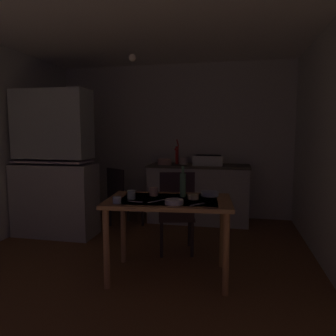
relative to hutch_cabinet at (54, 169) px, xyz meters
name	(u,v)px	position (x,y,z in m)	size (l,w,h in m)	color
ground_plane	(144,253)	(1.34, -0.38, -0.90)	(4.80, 4.80, 0.00)	brown
wall_back	(174,141)	(1.34, 1.43, 0.33)	(3.90, 0.10, 2.47)	silver
wall_right	(333,147)	(3.29, -0.38, 0.33)	(0.10, 3.63, 2.47)	silver
ceiling_slab	(142,25)	(1.34, -0.38, 1.62)	(3.90, 3.63, 0.10)	white
hutch_cabinet	(54,169)	(0.00, 0.00, 0.00)	(1.08, 0.46, 1.93)	#ADB0AE
counter_cabinet	(199,193)	(1.81, 1.06, -0.46)	(1.54, 0.64, 0.88)	#ADB0AE
sink_basin	(208,160)	(1.95, 1.06, 0.06)	(0.44, 0.34, 0.15)	white
hand_pump	(177,153)	(1.45, 1.11, 0.15)	(0.05, 0.27, 0.39)	#B21E19
mixing_bowl_counter	(165,162)	(1.28, 1.01, 0.02)	(0.22, 0.22, 0.08)	tan
stoneware_crock	(183,161)	(1.56, 1.11, 0.04)	(0.13, 0.13, 0.11)	beige
dining_table	(169,210)	(1.74, -0.92, -0.25)	(1.22, 0.80, 0.76)	#956940
chair_far_side	(177,212)	(1.71, -0.34, -0.41)	(0.48, 0.48, 0.95)	#2B2121
chair_by_counter	(122,196)	(0.75, 0.53, -0.45)	(0.55, 0.55, 0.87)	black
serving_bowl_wide	(210,194)	(2.11, -0.67, -0.12)	(0.18, 0.18, 0.04)	#9EB2C6
soup_bowl_small	(193,197)	(1.97, -0.86, -0.12)	(0.10, 0.10, 0.04)	beige
sauce_dish	(174,202)	(1.83, -1.10, -0.12)	(0.16, 0.16, 0.04)	white
teacup_cream	(117,200)	(1.33, -1.18, -0.11)	(0.07, 0.07, 0.06)	#9EB2C6
teacup_mint	(154,192)	(1.56, -0.78, -0.10)	(0.09, 0.09, 0.08)	tan
mug_tall	(131,195)	(1.40, -0.98, -0.10)	(0.08, 0.08, 0.08)	#ADD1C1
glass_bottle	(183,184)	(1.86, -0.78, -0.02)	(0.06, 0.06, 0.30)	#4C7F56
table_knife	(156,201)	(1.65, -1.04, -0.14)	(0.19, 0.02, 0.01)	silver
teaspoon_near_bowl	(197,204)	(2.03, -1.08, -0.14)	(0.16, 0.02, 0.01)	beige
teaspoon_by_cup	(135,202)	(1.47, -1.09, -0.14)	(0.15, 0.02, 0.01)	beige
pendant_bulb	(132,58)	(1.27, -0.49, 1.26)	(0.08, 0.08, 0.08)	#F9EFCC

